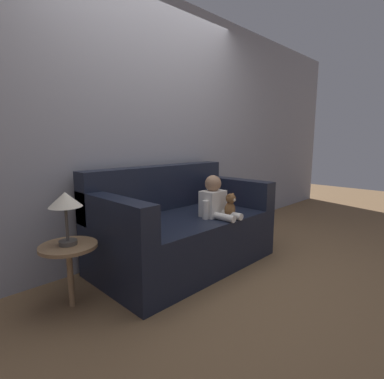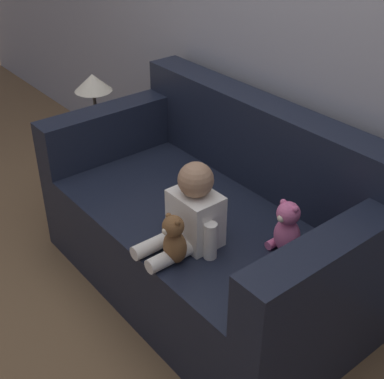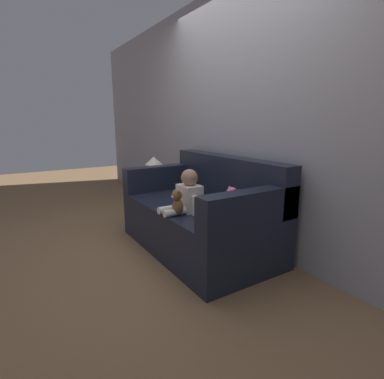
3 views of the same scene
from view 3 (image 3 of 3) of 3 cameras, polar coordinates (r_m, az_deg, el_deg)
The scene contains 8 objects.
ground_plane at distance 3.08m, azimuth 0.98°, elevation -11.10°, with size 12.00×12.00×0.00m, color brown.
wall_back at distance 3.14m, azimuth 9.63°, elevation 13.60°, with size 8.00×0.05×2.60m.
couch at distance 2.99m, azimuth 1.84°, elevation -5.06°, with size 1.64×0.92×0.91m.
person_baby at distance 2.63m, azimuth -0.89°, elevation -1.05°, with size 0.31×0.36×0.38m.
teddy_bear_brown at distance 2.53m, azimuth -2.81°, elevation -2.55°, with size 0.11×0.10×0.22m.
plush_toy_side at distance 2.56m, azimuth 7.61°, elevation -2.38°, with size 0.14×0.11×0.24m.
toy_ball at distance 2.59m, azimuth 11.78°, elevation -4.23°, with size 0.07×0.07×0.07m.
side_table at distance 3.83m, azimuth -7.23°, elevation 2.85°, with size 0.39×0.39×0.82m.
Camera 3 is at (2.35, -1.54, 1.26)m, focal length 28.00 mm.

